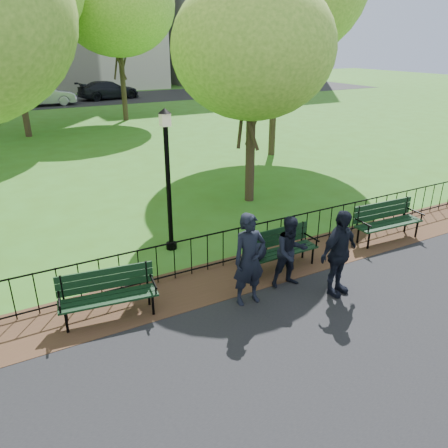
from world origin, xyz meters
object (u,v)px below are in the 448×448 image
person_right (339,253)px  sedan_silver (43,95)px  park_bench_right_a (387,217)px  park_bench_main (272,247)px  lamppost (168,176)px  tree_near_e (253,49)px  tree_far_e (116,5)px  sedan_dark (109,90)px  park_bench_left_a (107,289)px  person_mid (291,252)px  person_left (249,260)px

person_right → sedan_silver: bearing=80.2°
person_right → park_bench_right_a: bearing=13.9°
park_bench_main → lamppost: 2.96m
tree_near_e → tree_far_e: bearing=86.2°
lamppost → sedan_dark: size_ratio=0.64×
park_bench_left_a → sedan_dark: (8.98, 33.16, 0.21)m
park_bench_main → park_bench_left_a: (-3.69, 0.03, -0.02)m
park_bench_left_a → sedan_silver: (3.25, 31.33, 0.24)m
park_bench_right_a → lamppost: (-5.13, 2.16, 1.27)m
person_mid → person_right: 0.97m
park_bench_left_a → person_mid: person_mid is taller
tree_near_e → tree_far_e: tree_far_e is taller
park_bench_right_a → park_bench_left_a: bearing=-176.8°
park_bench_left_a → person_right: size_ratio=1.02×
person_mid → person_right: bearing=-38.8°
park_bench_main → sedan_dark: 33.61m
lamppost → sedan_silver: (1.10, 29.19, -1.07)m
lamppost → sedan_silver: 29.23m
park_bench_main → park_bench_right_a: bearing=-0.5°
person_left → person_right: size_ratio=1.03×
park_bench_main → sedan_silver: (-0.43, 31.37, 0.21)m
tree_near_e → person_mid: 6.66m
park_bench_main → person_right: 1.57m
person_mid → park_bench_right_a: bearing=20.0°
sedan_dark → tree_near_e: bearing=165.4°
park_bench_main → person_right: bearing=-67.1°
park_bench_main → sedan_dark: bearing=80.2°
sedan_dark → sedan_silver: bearing=99.3°
person_mid → sedan_dark: (5.33, 33.89, 0.00)m
lamppost → person_mid: (1.51, -2.88, -1.09)m
park_bench_main → person_right: person_right is taller
tree_far_e → person_right: (-2.63, -22.94, -5.91)m
park_bench_right_a → tree_near_e: bearing=112.6°
person_right → sedan_silver: 32.79m
park_bench_right_a → person_left: 4.81m
park_bench_left_a → tree_near_e: size_ratio=0.28×
park_bench_right_a → sedan_silver: sedan_silver is taller
tree_far_e → park_bench_main: bearing=-98.6°
park_bench_left_a → sedan_dark: bearing=82.5°
lamppost → person_mid: bearing=-62.4°
park_bench_right_a → person_mid: person_mid is taller
person_left → person_right: person_left is taller
person_mid → tree_near_e: bearing=75.8°
person_right → sedan_silver: person_right is taller
person_left → sedan_silver: person_left is taller
park_bench_left_a → person_mid: 3.73m
person_right → tree_near_e: bearing=63.9°
person_left → sedan_silver: bearing=91.4°
tree_near_e → sedan_dark: 29.30m
lamppost → park_bench_right_a: bearing=-22.8°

